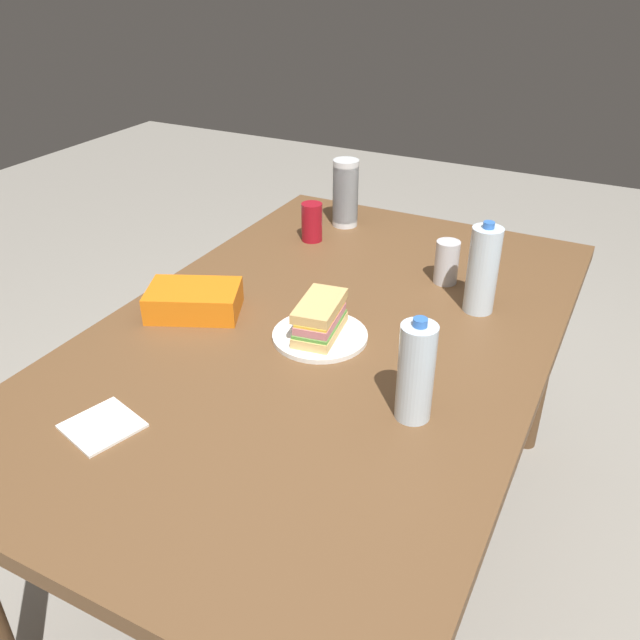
# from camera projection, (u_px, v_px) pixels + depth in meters

# --- Properties ---
(ground_plane) EXTENTS (8.00, 8.00, 0.00)m
(ground_plane) POSITION_uv_depth(u_px,v_px,m) (324.00, 546.00, 2.00)
(ground_plane) COLOR gray
(dining_table) EXTENTS (1.68, 1.05, 0.77)m
(dining_table) POSITION_uv_depth(u_px,v_px,m) (325.00, 359.00, 1.66)
(dining_table) COLOR brown
(dining_table) RESTS_ON ground_plane
(paper_plate) EXTENTS (0.23, 0.23, 0.01)m
(paper_plate) POSITION_uv_depth(u_px,v_px,m) (320.00, 336.00, 1.58)
(paper_plate) COLOR white
(paper_plate) RESTS_ON dining_table
(sandwich) EXTENTS (0.19, 0.12, 0.08)m
(sandwich) POSITION_uv_depth(u_px,v_px,m) (320.00, 318.00, 1.56)
(sandwich) COLOR #DBB26B
(sandwich) RESTS_ON paper_plate
(soda_can_red) EXTENTS (0.07, 0.07, 0.12)m
(soda_can_red) POSITION_uv_depth(u_px,v_px,m) (312.00, 222.00, 2.07)
(soda_can_red) COLOR maroon
(soda_can_red) RESTS_ON dining_table
(chip_bag) EXTENTS (0.23, 0.27, 0.07)m
(chip_bag) POSITION_uv_depth(u_px,v_px,m) (194.00, 300.00, 1.67)
(chip_bag) COLOR orange
(chip_bag) RESTS_ON dining_table
(water_bottle_tall) EXTENTS (0.07, 0.07, 0.23)m
(water_bottle_tall) POSITION_uv_depth(u_px,v_px,m) (416.00, 372.00, 1.27)
(water_bottle_tall) COLOR silver
(water_bottle_tall) RESTS_ON dining_table
(plastic_cup_stack) EXTENTS (0.08, 0.08, 0.22)m
(plastic_cup_stack) POSITION_uv_depth(u_px,v_px,m) (345.00, 193.00, 2.15)
(plastic_cup_stack) COLOR silver
(plastic_cup_stack) RESTS_ON dining_table
(water_bottle_spare) EXTENTS (0.08, 0.08, 0.24)m
(water_bottle_spare) POSITION_uv_depth(u_px,v_px,m) (483.00, 270.00, 1.65)
(water_bottle_spare) COLOR silver
(water_bottle_spare) RESTS_ON dining_table
(soda_can_silver) EXTENTS (0.07, 0.07, 0.12)m
(soda_can_silver) POSITION_uv_depth(u_px,v_px,m) (447.00, 262.00, 1.81)
(soda_can_silver) COLOR silver
(soda_can_silver) RESTS_ON dining_table
(paper_napkin) EXTENTS (0.16, 0.16, 0.01)m
(paper_napkin) POSITION_uv_depth(u_px,v_px,m) (102.00, 426.00, 1.29)
(paper_napkin) COLOR white
(paper_napkin) RESTS_ON dining_table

